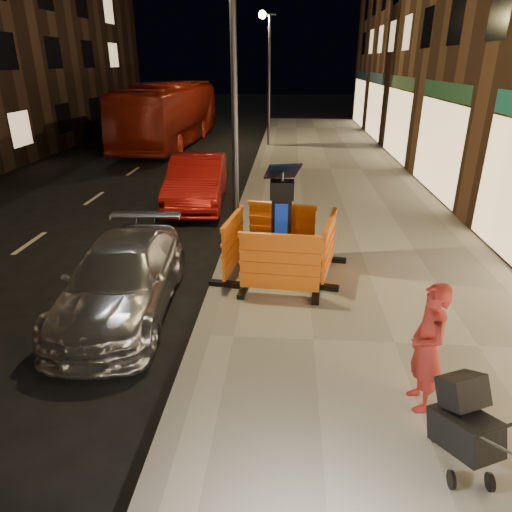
# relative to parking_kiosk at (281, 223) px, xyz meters

# --- Properties ---
(ground_plane) EXTENTS (120.00, 120.00, 0.00)m
(ground_plane) POSITION_rel_parking_kiosk_xyz_m (-1.20, -2.39, -1.21)
(ground_plane) COLOR black
(ground_plane) RESTS_ON ground
(sidewalk) EXTENTS (6.00, 60.00, 0.15)m
(sidewalk) POSITION_rel_parking_kiosk_xyz_m (1.80, -2.39, -1.14)
(sidewalk) COLOR gray
(sidewalk) RESTS_ON ground
(kerb) EXTENTS (0.30, 60.00, 0.15)m
(kerb) POSITION_rel_parking_kiosk_xyz_m (-1.20, -2.39, -1.14)
(kerb) COLOR slate
(kerb) RESTS_ON ground
(parking_kiosk) EXTENTS (0.78, 0.78, 2.13)m
(parking_kiosk) POSITION_rel_parking_kiosk_xyz_m (0.00, 0.00, 0.00)
(parking_kiosk) COLOR black
(parking_kiosk) RESTS_ON sidewalk
(barrier_front) EXTENTS (1.57, 0.76, 1.19)m
(barrier_front) POSITION_rel_parking_kiosk_xyz_m (0.00, -0.95, -0.47)
(barrier_front) COLOR orange
(barrier_front) RESTS_ON sidewalk
(barrier_back) EXTENTS (1.62, 0.95, 1.19)m
(barrier_back) POSITION_rel_parking_kiosk_xyz_m (0.00, 0.95, -0.47)
(barrier_back) COLOR orange
(barrier_back) RESTS_ON sidewalk
(barrier_kerbside) EXTENTS (0.83, 1.59, 1.19)m
(barrier_kerbside) POSITION_rel_parking_kiosk_xyz_m (-0.95, 0.00, -0.47)
(barrier_kerbside) COLOR orange
(barrier_kerbside) RESTS_ON sidewalk
(barrier_bldgside) EXTENTS (0.93, 1.62, 1.19)m
(barrier_bldgside) POSITION_rel_parking_kiosk_xyz_m (0.95, 0.00, -0.47)
(barrier_bldgside) COLOR orange
(barrier_bldgside) RESTS_ON sidewalk
(car_silver) EXTENTS (1.99, 4.35, 1.23)m
(car_silver) POSITION_rel_parking_kiosk_xyz_m (-2.74, -1.44, -1.21)
(car_silver) COLOR silver
(car_silver) RESTS_ON ground
(car_red) EXTENTS (1.91, 4.62, 1.49)m
(car_red) POSITION_rel_parking_kiosk_xyz_m (-2.67, 5.18, -1.21)
(car_red) COLOR #9E1211
(car_red) RESTS_ON ground
(bus_doubledecker) EXTENTS (3.10, 11.44, 3.16)m
(bus_doubledecker) POSITION_rel_parking_kiosk_xyz_m (-6.20, 16.28, -1.21)
(bus_doubledecker) COLOR maroon
(bus_doubledecker) RESTS_ON ground
(man) EXTENTS (0.44, 0.63, 1.67)m
(man) POSITION_rel_parking_kiosk_xyz_m (1.81, -3.74, -0.23)
(man) COLOR maroon
(man) RESTS_ON sidewalk
(stroller) EXTENTS (0.75, 0.89, 0.94)m
(stroller) POSITION_rel_parking_kiosk_xyz_m (2.01, -4.64, -0.59)
(stroller) COLOR black
(stroller) RESTS_ON sidewalk
(street_lamp_mid) EXTENTS (0.12, 0.12, 6.00)m
(street_lamp_mid) POSITION_rel_parking_kiosk_xyz_m (-0.95, 0.61, 1.94)
(street_lamp_mid) COLOR #3F3F44
(street_lamp_mid) RESTS_ON sidewalk
(street_lamp_far) EXTENTS (0.12, 0.12, 6.00)m
(street_lamp_far) POSITION_rel_parking_kiosk_xyz_m (-0.95, 15.61, 1.94)
(street_lamp_far) COLOR #3F3F44
(street_lamp_far) RESTS_ON sidewalk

